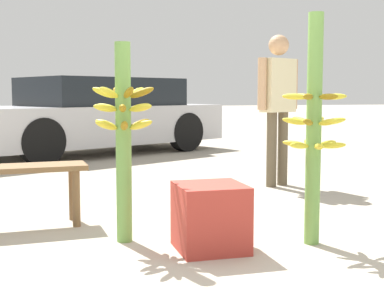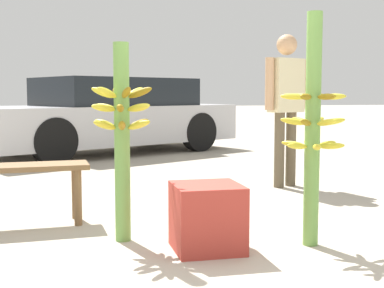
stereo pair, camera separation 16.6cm
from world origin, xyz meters
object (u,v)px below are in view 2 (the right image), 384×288
Objects in this scene: banana_stalk_center at (313,128)px; vendor_person at (286,96)px; market_bench at (21,177)px; produce_crate at (207,217)px; parked_car at (109,116)px; banana_stalk_left at (122,132)px.

banana_stalk_center is 2.31m from vendor_person.
market_bench is (-1.95, 0.99, -0.41)m from banana_stalk_center.
market_bench is 2.40× the size of produce_crate.
parked_car is at bearing 74.54° from market_bench.
banana_stalk_center is 0.92m from produce_crate.
banana_stalk_left is 2.66m from vendor_person.
vendor_person is (1.95, 1.79, 0.24)m from banana_stalk_left.
banana_stalk_center is 0.94× the size of vendor_person.
banana_stalk_left is 0.82m from produce_crate.
vendor_person is (0.73, 2.18, 0.20)m from banana_stalk_center.
banana_stalk_center is at bearing 48.48° from vendor_person.
banana_stalk_center is 1.49× the size of market_bench.
produce_crate is at bearing -41.29° from market_bench.
market_bench is (-0.73, 0.60, -0.38)m from banana_stalk_left.
produce_crate is at bearing 176.56° from banana_stalk_center.
banana_stalk_center reaches higher than parked_car.
vendor_person is at bearing 42.50° from banana_stalk_left.
banana_stalk_center is 2.23m from market_bench.
market_bench is 5.12m from parked_car.
parked_car is 11.04× the size of produce_crate.
banana_stalk_center is 0.32× the size of parked_car.
produce_crate is (0.21, -5.96, -0.42)m from parked_car.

